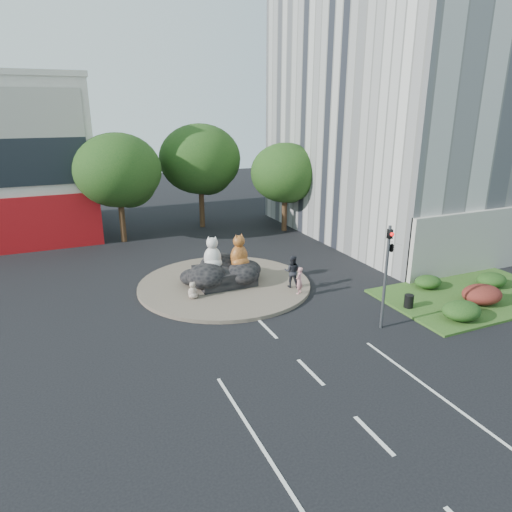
{
  "coord_description": "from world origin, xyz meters",
  "views": [
    {
      "loc": [
        -8.27,
        -13.54,
        9.96
      ],
      "look_at": [
        1.51,
        8.84,
        2.0
      ],
      "focal_mm": 32.0,
      "sensor_mm": 36.0,
      "label": 1
    }
  ],
  "objects_px": {
    "cat_tabby": "(239,251)",
    "litter_bin": "(409,301)",
    "kitten_calico": "(193,290)",
    "pedestrian_pink": "(299,280)",
    "kitten_white": "(254,277)",
    "cat_white": "(212,252)",
    "pedestrian_dark": "(292,271)"
  },
  "relations": [
    {
      "from": "kitten_calico",
      "to": "cat_white",
      "type": "bearing_deg",
      "value": 54.46
    },
    {
      "from": "litter_bin",
      "to": "pedestrian_pink",
      "type": "bearing_deg",
      "value": 139.51
    },
    {
      "from": "kitten_white",
      "to": "pedestrian_pink",
      "type": "distance_m",
      "value": 2.94
    },
    {
      "from": "cat_tabby",
      "to": "cat_white",
      "type": "bearing_deg",
      "value": 149.27
    },
    {
      "from": "cat_white",
      "to": "pedestrian_pink",
      "type": "relative_size",
      "value": 1.28
    },
    {
      "from": "cat_tabby",
      "to": "litter_bin",
      "type": "height_order",
      "value": "cat_tabby"
    },
    {
      "from": "pedestrian_pink",
      "to": "pedestrian_dark",
      "type": "xyz_separation_m",
      "value": [
        0.1,
        1.02,
        0.17
      ]
    },
    {
      "from": "pedestrian_pink",
      "to": "cat_tabby",
      "type": "bearing_deg",
      "value": -93.29
    },
    {
      "from": "pedestrian_dark",
      "to": "kitten_white",
      "type": "bearing_deg",
      "value": -2.35
    },
    {
      "from": "pedestrian_dark",
      "to": "litter_bin",
      "type": "distance_m",
      "value": 6.45
    },
    {
      "from": "kitten_white",
      "to": "litter_bin",
      "type": "relative_size",
      "value": 1.13
    },
    {
      "from": "cat_tabby",
      "to": "kitten_white",
      "type": "xyz_separation_m",
      "value": [
        0.65,
        -0.62,
        -1.52
      ]
    },
    {
      "from": "cat_white",
      "to": "pedestrian_pink",
      "type": "bearing_deg",
      "value": -15.03
    },
    {
      "from": "kitten_white",
      "to": "cat_tabby",
      "type": "bearing_deg",
      "value": 85.08
    },
    {
      "from": "cat_white",
      "to": "pedestrian_dark",
      "type": "distance_m",
      "value": 4.69
    },
    {
      "from": "pedestrian_pink",
      "to": "kitten_calico",
      "type": "bearing_deg",
      "value": -58.77
    },
    {
      "from": "kitten_white",
      "to": "cat_white",
      "type": "bearing_deg",
      "value": 102.47
    },
    {
      "from": "cat_tabby",
      "to": "litter_bin",
      "type": "bearing_deg",
      "value": -59.73
    },
    {
      "from": "cat_white",
      "to": "pedestrian_dark",
      "type": "height_order",
      "value": "cat_white"
    },
    {
      "from": "kitten_white",
      "to": "pedestrian_dark",
      "type": "bearing_deg",
      "value": -88.36
    },
    {
      "from": "cat_white",
      "to": "kitten_calico",
      "type": "distance_m",
      "value": 2.78
    },
    {
      "from": "cat_white",
      "to": "kitten_white",
      "type": "distance_m",
      "value": 2.79
    },
    {
      "from": "litter_bin",
      "to": "cat_tabby",
      "type": "bearing_deg",
      "value": 134.95
    },
    {
      "from": "kitten_white",
      "to": "pedestrian_pink",
      "type": "xyz_separation_m",
      "value": [
        1.69,
        -2.38,
        0.37
      ]
    },
    {
      "from": "kitten_white",
      "to": "pedestrian_pink",
      "type": "height_order",
      "value": "pedestrian_pink"
    },
    {
      "from": "cat_tabby",
      "to": "kitten_calico",
      "type": "xyz_separation_m",
      "value": [
        -3.19,
        -1.26,
        -1.43
      ]
    },
    {
      "from": "cat_white",
      "to": "cat_tabby",
      "type": "xyz_separation_m",
      "value": [
        1.47,
        -0.42,
        0.04
      ]
    },
    {
      "from": "cat_tabby",
      "to": "kitten_white",
      "type": "bearing_deg",
      "value": -58.23
    },
    {
      "from": "kitten_calico",
      "to": "pedestrian_pink",
      "type": "distance_m",
      "value": 5.81
    },
    {
      "from": "kitten_white",
      "to": "pedestrian_pink",
      "type": "relative_size",
      "value": 0.51
    },
    {
      "from": "cat_tabby",
      "to": "pedestrian_pink",
      "type": "xyz_separation_m",
      "value": [
        2.35,
        -3.0,
        -1.15
      ]
    },
    {
      "from": "cat_white",
      "to": "kitten_white",
      "type": "height_order",
      "value": "cat_white"
    }
  ]
}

